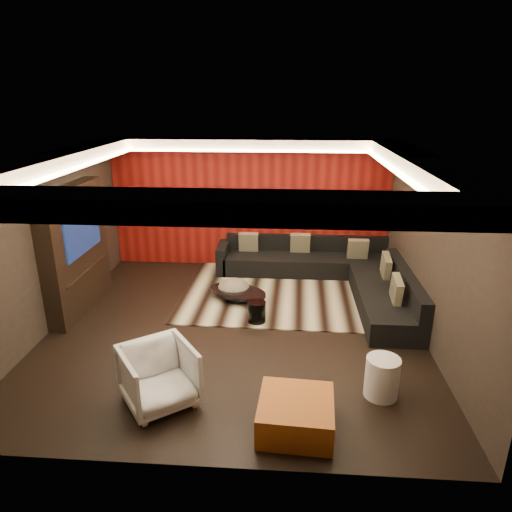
# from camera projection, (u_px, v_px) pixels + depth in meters

# --- Properties ---
(floor) EXTENTS (6.00, 6.00, 0.02)m
(floor) POSITION_uv_depth(u_px,v_px,m) (235.00, 328.00, 7.55)
(floor) COLOR black
(floor) RESTS_ON ground
(ceiling) EXTENTS (6.00, 6.00, 0.02)m
(ceiling) POSITION_uv_depth(u_px,v_px,m) (232.00, 155.00, 6.60)
(ceiling) COLOR silver
(ceiling) RESTS_ON ground
(wall_back) EXTENTS (6.00, 0.02, 2.80)m
(wall_back) POSITION_uv_depth(u_px,v_px,m) (250.00, 203.00, 9.91)
(wall_back) COLOR black
(wall_back) RESTS_ON ground
(wall_left) EXTENTS (0.02, 6.00, 2.80)m
(wall_left) POSITION_uv_depth(u_px,v_px,m) (47.00, 243.00, 7.28)
(wall_left) COLOR black
(wall_left) RESTS_ON ground
(wall_right) EXTENTS (0.02, 6.00, 2.80)m
(wall_right) POSITION_uv_depth(u_px,v_px,m) (432.00, 252.00, 6.88)
(wall_right) COLOR black
(wall_right) RESTS_ON ground
(red_feature_wall) EXTENTS (5.98, 0.05, 2.78)m
(red_feature_wall) POSITION_uv_depth(u_px,v_px,m) (250.00, 204.00, 9.87)
(red_feature_wall) COLOR #6B0C0A
(red_feature_wall) RESTS_ON ground
(soffit_back) EXTENTS (6.00, 0.60, 0.22)m
(soffit_back) POSITION_uv_depth(u_px,v_px,m) (249.00, 144.00, 9.18)
(soffit_back) COLOR silver
(soffit_back) RESTS_ON ground
(soffit_front) EXTENTS (6.00, 0.60, 0.22)m
(soffit_front) POSITION_uv_depth(u_px,v_px,m) (197.00, 206.00, 4.11)
(soffit_front) COLOR silver
(soffit_front) RESTS_ON ground
(soffit_left) EXTENTS (0.60, 4.80, 0.22)m
(soffit_left) POSITION_uv_depth(u_px,v_px,m) (54.00, 162.00, 6.82)
(soffit_left) COLOR silver
(soffit_left) RESTS_ON ground
(soffit_right) EXTENTS (0.60, 4.80, 0.22)m
(soffit_right) POSITION_uv_depth(u_px,v_px,m) (422.00, 165.00, 6.47)
(soffit_right) COLOR silver
(soffit_right) RESTS_ON ground
(cove_back) EXTENTS (4.80, 0.08, 0.04)m
(cove_back) POSITION_uv_depth(u_px,v_px,m) (247.00, 151.00, 8.89)
(cove_back) COLOR #FFD899
(cove_back) RESTS_ON ground
(cove_front) EXTENTS (4.80, 0.08, 0.04)m
(cove_front) POSITION_uv_depth(u_px,v_px,m) (204.00, 207.00, 4.46)
(cove_front) COLOR #FFD899
(cove_front) RESTS_ON ground
(cove_left) EXTENTS (0.08, 4.80, 0.04)m
(cove_left) POSITION_uv_depth(u_px,v_px,m) (76.00, 168.00, 6.83)
(cove_left) COLOR #FFD899
(cove_left) RESTS_ON ground
(cove_right) EXTENTS (0.08, 4.80, 0.04)m
(cove_right) POSITION_uv_depth(u_px,v_px,m) (397.00, 171.00, 6.52)
(cove_right) COLOR #FFD899
(cove_right) RESTS_ON ground
(tv_surround) EXTENTS (0.30, 2.00, 2.20)m
(tv_surround) POSITION_uv_depth(u_px,v_px,m) (76.00, 249.00, 7.93)
(tv_surround) COLOR black
(tv_surround) RESTS_ON ground
(tv_screen) EXTENTS (0.04, 1.30, 0.80)m
(tv_screen) POSITION_uv_depth(u_px,v_px,m) (82.00, 230.00, 7.80)
(tv_screen) COLOR black
(tv_screen) RESTS_ON ground
(tv_shelf) EXTENTS (0.04, 1.60, 0.04)m
(tv_shelf) POSITION_uv_depth(u_px,v_px,m) (87.00, 271.00, 8.06)
(tv_shelf) COLOR black
(tv_shelf) RESTS_ON ground
(rug) EXTENTS (4.07, 3.09, 0.02)m
(rug) POSITION_uv_depth(u_px,v_px,m) (288.00, 292.00, 8.85)
(rug) COLOR #C5B790
(rug) RESTS_ON floor
(coffee_table) EXTENTS (1.47, 1.47, 0.19)m
(coffee_table) POSITION_uv_depth(u_px,v_px,m) (238.00, 295.00, 8.49)
(coffee_table) COLOR black
(coffee_table) RESTS_ON rug
(drum_stool) EXTENTS (0.35, 0.35, 0.36)m
(drum_stool) POSITION_uv_depth(u_px,v_px,m) (257.00, 312.00, 7.65)
(drum_stool) COLOR black
(drum_stool) RESTS_ON rug
(striped_pouf) EXTENTS (0.68, 0.68, 0.33)m
(striped_pouf) POSITION_uv_depth(u_px,v_px,m) (234.00, 288.00, 8.64)
(striped_pouf) COLOR beige
(striped_pouf) RESTS_ON rug
(white_side_table) EXTENTS (0.56, 0.56, 0.54)m
(white_side_table) POSITION_uv_depth(u_px,v_px,m) (382.00, 377.00, 5.76)
(white_side_table) COLOR silver
(white_side_table) RESTS_ON floor
(orange_ottoman) EXTENTS (0.90, 0.90, 0.38)m
(orange_ottoman) POSITION_uv_depth(u_px,v_px,m) (296.00, 414.00, 5.21)
(orange_ottoman) COLOR #A44715
(orange_ottoman) RESTS_ON floor
(armchair) EXTENTS (1.16, 1.16, 0.77)m
(armchair) POSITION_uv_depth(u_px,v_px,m) (159.00, 376.00, 5.59)
(armchair) COLOR silver
(armchair) RESTS_ON floor
(sectional_sofa) EXTENTS (3.65, 3.50, 0.75)m
(sectional_sofa) POSITION_uv_depth(u_px,v_px,m) (332.00, 274.00, 9.10)
(sectional_sofa) COLOR black
(sectional_sofa) RESTS_ON floor
(throw_pillows) EXTENTS (2.95, 2.75, 0.50)m
(throw_pillows) POSITION_uv_depth(u_px,v_px,m) (333.00, 256.00, 9.02)
(throw_pillows) COLOR beige
(throw_pillows) RESTS_ON sectional_sofa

